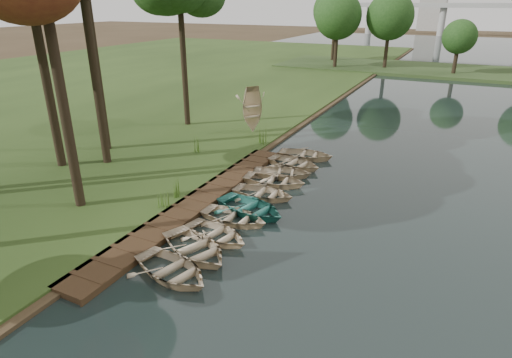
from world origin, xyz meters
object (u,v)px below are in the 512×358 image
at_px(rowboat_2, 216,232).
at_px(stored_rowboat, 252,127).
at_px(rowboat_1, 195,246).
at_px(boardwalk, 198,202).
at_px(rowboat_0, 172,268).

bearing_deg(rowboat_2, stored_rowboat, 33.35).
height_order(rowboat_1, rowboat_2, rowboat_1).
xyz_separation_m(rowboat_2, stored_rowboat, (-5.30, 13.90, 0.28)).
xyz_separation_m(boardwalk, stored_rowboat, (-2.81, 11.47, 0.50)).
bearing_deg(boardwalk, rowboat_0, -65.80).
relative_size(rowboat_1, rowboat_2, 1.15).
relative_size(boardwalk, rowboat_2, 5.27).
relative_size(rowboat_0, rowboat_2, 1.10).
bearing_deg(stored_rowboat, rowboat_0, -128.65).
height_order(rowboat_0, rowboat_1, rowboat_1).
bearing_deg(rowboat_2, rowboat_1, -173.48).
bearing_deg(stored_rowboat, rowboat_1, -127.18).
height_order(rowboat_2, stored_rowboat, stored_rowboat).
bearing_deg(rowboat_1, rowboat_2, 17.89).
distance_m(rowboat_2, stored_rowboat, 14.88).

